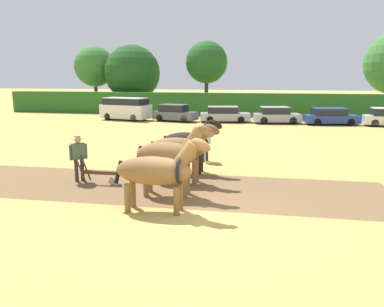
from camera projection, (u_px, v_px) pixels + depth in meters
ground_plane at (200, 217)px, 10.71m from camera, size 240.00×240.00×0.00m
plowed_furrow_strip at (88, 184)px, 14.05m from camera, size 21.86×5.11×0.01m
hedgerow at (256, 105)px, 38.64m from camera, size 56.56×1.35×2.40m
tree_far_left at (95, 66)px, 46.47m from camera, size 4.99×4.99×7.85m
tree_left at (132, 73)px, 45.18m from camera, size 6.67×6.67×7.87m
tree_center_left at (207, 62)px, 43.39m from camera, size 4.85×4.85×8.16m
draft_horse_lead_left at (158, 170)px, 10.91m from camera, size 2.98×0.98×2.31m
draft_horse_lead_right at (170, 155)px, 12.42m from camera, size 2.78×0.96×2.48m
draft_horse_trail_left at (180, 149)px, 13.97m from camera, size 2.84×0.95×2.33m
draft_horse_trail_right at (188, 142)px, 15.51m from camera, size 2.67×0.97×2.32m
plow at (103, 176)px, 13.88m from camera, size 1.68×0.48×1.13m
farmer_at_plow at (78, 154)px, 14.19m from camera, size 0.51×0.52×1.77m
farmer_beside_team at (205, 140)px, 17.66m from camera, size 0.47×0.53×1.72m
parked_van at (126, 109)px, 35.37m from camera, size 4.96×2.93×2.11m
parked_car_left at (175, 113)px, 34.36m from camera, size 4.21×2.44×1.56m
parked_car_center_left at (224, 114)px, 33.77m from camera, size 4.68×2.56×1.42m
parked_car_center at (276, 115)px, 32.81m from camera, size 4.27×2.57×1.46m
parked_car_center_right at (331, 117)px, 31.89m from camera, size 4.68×2.55×1.42m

